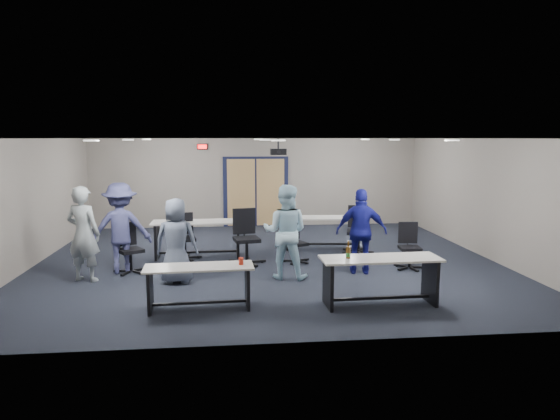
{
  "coord_description": "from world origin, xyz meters",
  "views": [
    {
      "loc": [
        -0.82,
        -10.78,
        2.71
      ],
      "look_at": [
        0.26,
        -0.3,
        1.18
      ],
      "focal_mm": 32.0,
      "sensor_mm": 36.0,
      "label": 1
    }
  ],
  "objects": [
    {
      "name": "chair_back_d",
      "position": [
        2.18,
        0.51,
        0.56
      ],
      "size": [
        0.86,
        0.86,
        1.12
      ],
      "primitive_type": null,
      "rotation": [
        0.0,
        0.0,
        -0.27
      ],
      "color": "black",
      "rests_on": "floor"
    },
    {
      "name": "chair_loose_left",
      "position": [
        -2.82,
        -0.69,
        0.5
      ],
      "size": [
        0.87,
        0.87,
        1.0
      ],
      "primitive_type": null,
      "rotation": [
        0.0,
        0.0,
        0.55
      ],
      "color": "black",
      "rests_on": "floor"
    },
    {
      "name": "person_plaid",
      "position": [
        -1.82,
        -1.5,
        0.81
      ],
      "size": [
        0.84,
        0.59,
        1.61
      ],
      "primitive_type": "imported",
      "rotation": [
        0.0,
        0.0,
        3.04
      ],
      "color": "slate",
      "rests_on": "floor"
    },
    {
      "name": "back_wall",
      "position": [
        0.0,
        4.5,
        1.35
      ],
      "size": [
        10.0,
        0.04,
        2.7
      ],
      "primitive_type": "cube",
      "color": "gray",
      "rests_on": "floor"
    },
    {
      "name": "person_gray",
      "position": [
        -3.57,
        -1.2,
        0.92
      ],
      "size": [
        0.78,
        0.64,
        1.83
      ],
      "primitive_type": "imported",
      "rotation": [
        0.0,
        0.0,
        2.8
      ],
      "color": "#9DA8AB",
      "rests_on": "floor"
    },
    {
      "name": "chair_loose_right",
      "position": [
        2.9,
        -0.98,
        0.48
      ],
      "size": [
        0.66,
        0.66,
        0.96
      ],
      "primitive_type": null,
      "rotation": [
        0.0,
        0.0,
        -0.11
      ],
      "color": "black",
      "rests_on": "floor"
    },
    {
      "name": "chair_back_b",
      "position": [
        -0.46,
        -0.24,
        0.6
      ],
      "size": [
        0.87,
        0.87,
        1.19
      ],
      "primitive_type": null,
      "rotation": [
        0.0,
        0.0,
        0.18
      ],
      "color": "black",
      "rests_on": "floor"
    },
    {
      "name": "front_wall",
      "position": [
        0.0,
        -4.5,
        1.35
      ],
      "size": [
        10.0,
        0.04,
        2.7
      ],
      "primitive_type": "cube",
      "color": "gray",
      "rests_on": "floor"
    },
    {
      "name": "double_door",
      "position": [
        0.0,
        4.46,
        1.05
      ],
      "size": [
        2.0,
        0.07,
        2.2
      ],
      "color": "#101532",
      "rests_on": "back_wall"
    },
    {
      "name": "chair_back_c",
      "position": [
        0.63,
        -0.19,
        0.46
      ],
      "size": [
        0.76,
        0.76,
        0.91
      ],
      "primitive_type": null,
      "rotation": [
        0.0,
        0.0,
        0.44
      ],
      "color": "black",
      "rests_on": "floor"
    },
    {
      "name": "ceiling_projector",
      "position": [
        0.3,
        0.5,
        2.4
      ],
      "size": [
        0.35,
        0.32,
        0.37
      ],
      "color": "black",
      "rests_on": "ceiling"
    },
    {
      "name": "table_front_right",
      "position": [
        1.6,
        -3.1,
        0.55
      ],
      "size": [
        1.96,
        0.69,
        1.08
      ],
      "rotation": [
        0.0,
        0.0,
        0.02
      ],
      "color": "beige",
      "rests_on": "floor"
    },
    {
      "name": "person_lightblue",
      "position": [
        0.25,
        -1.38,
        0.92
      ],
      "size": [
        1.05,
        0.91,
        1.83
      ],
      "primitive_type": "imported",
      "rotation": [
        0.0,
        0.0,
        2.86
      ],
      "color": "#C0EBFF",
      "rests_on": "floor"
    },
    {
      "name": "left_wall",
      "position": [
        -5.0,
        0.0,
        1.35
      ],
      "size": [
        0.04,
        9.0,
        2.7
      ],
      "primitive_type": "cube",
      "color": "gray",
      "rests_on": "floor"
    },
    {
      "name": "right_wall",
      "position": [
        5.0,
        0.0,
        1.35
      ],
      "size": [
        0.04,
        9.0,
        2.7
      ],
      "primitive_type": "cube",
      "color": "gray",
      "rests_on": "floor"
    },
    {
      "name": "chair_back_a",
      "position": [
        -1.82,
        0.33,
        0.52
      ],
      "size": [
        0.77,
        0.77,
        1.03
      ],
      "primitive_type": null,
      "rotation": [
        0.0,
        0.0,
        0.2
      ],
      "color": "black",
      "rests_on": "floor"
    },
    {
      "name": "ceiling_can_lights",
      "position": [
        0.0,
        0.25,
        2.67
      ],
      "size": [
        6.24,
        5.74,
        0.02
      ],
      "primitive_type": null,
      "color": "white",
      "rests_on": "ceiling"
    },
    {
      "name": "exit_sign",
      "position": [
        -1.6,
        4.44,
        2.45
      ],
      "size": [
        0.32,
        0.07,
        0.18
      ],
      "color": "black",
      "rests_on": "back_wall"
    },
    {
      "name": "person_navy",
      "position": [
        1.81,
        -1.19,
        0.86
      ],
      "size": [
        1.07,
        0.62,
        1.71
      ],
      "primitive_type": "imported",
      "rotation": [
        0.0,
        0.0,
        2.93
      ],
      "color": "navy",
      "rests_on": "floor"
    },
    {
      "name": "ceiling",
      "position": [
        0.0,
        0.0,
        2.7
      ],
      "size": [
        10.0,
        9.0,
        0.04
      ],
      "primitive_type": "cube",
      "color": "white",
      "rests_on": "back_wall"
    },
    {
      "name": "floor",
      "position": [
        0.0,
        0.0,
        0.0
      ],
      "size": [
        10.0,
        10.0,
        0.0
      ],
      "primitive_type": "plane",
      "color": "black",
      "rests_on": "ground"
    },
    {
      "name": "table_front_left",
      "position": [
        -1.31,
        -3.01,
        0.48
      ],
      "size": [
        1.74,
        0.64,
        0.81
      ],
      "rotation": [
        0.0,
        0.0,
        0.04
      ],
      "color": "beige",
      "rests_on": "floor"
    },
    {
      "name": "table_back_left",
      "position": [
        -1.55,
        0.54,
        0.57
      ],
      "size": [
        2.06,
        0.71,
        0.83
      ],
      "rotation": [
        0.0,
        0.0,
        0.01
      ],
      "color": "beige",
      "rests_on": "floor"
    },
    {
      "name": "table_back_right",
      "position": [
        1.45,
        1.15,
        0.54
      ],
      "size": [
        1.98,
        0.82,
        0.78
      ],
      "rotation": [
        0.0,
        0.0,
        -0.09
      ],
      "color": "beige",
      "rests_on": "floor"
    },
    {
      "name": "person_back",
      "position": [
        -3.0,
        -0.64,
        0.92
      ],
      "size": [
        1.25,
        0.81,
        1.83
      ],
      "primitive_type": "imported",
      "rotation": [
        0.0,
        0.0,
        3.25
      ],
      "color": "#424477",
      "rests_on": "floor"
    }
  ]
}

